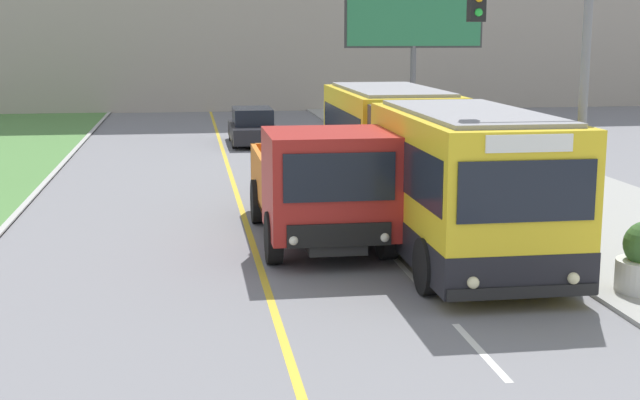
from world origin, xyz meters
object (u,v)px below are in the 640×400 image
city_bus (422,163)px  car_distant (253,127)px  billboard_large (414,23)px  dump_truck (323,188)px  traffic_light_mast (550,75)px  planter_round_third (465,171)px  planter_round_second (531,207)px

city_bus → car_distant: 16.57m
car_distant → billboard_large: 8.11m
city_bus → car_distant: size_ratio=2.98×
dump_truck → billboard_large: size_ratio=1.07×
traffic_light_mast → dump_truck: bearing=142.8°
car_distant → planter_round_third: size_ratio=3.59×
planter_round_third → billboard_large: bearing=82.2°
dump_truck → city_bus: bearing=30.4°
city_bus → billboard_large: (4.22, 17.39, 3.27)m
car_distant → planter_round_third: car_distant is taller
city_bus → dump_truck: city_bus is taller
traffic_light_mast → billboard_large: bearing=82.0°
city_bus → planter_round_third: (2.46, 4.52, -0.94)m
billboard_large → planter_round_second: 18.53m
city_bus → billboard_large: 18.19m
dump_truck → billboard_large: bearing=70.3°
traffic_light_mast → car_distant: bearing=100.5°
car_distant → planter_round_third: bearing=-66.5°
city_bus → traffic_light_mast: 4.95m
car_distant → planter_round_second: bearing=-73.2°
dump_truck → planter_round_second: dump_truck is taller
billboard_large → planter_round_third: size_ratio=5.22×
dump_truck → car_distant: dump_truck is taller
billboard_large → city_bus: bearing=-103.6°
planter_round_third → city_bus: bearing=-118.6°
city_bus → car_distant: (-2.67, 16.33, -0.86)m
traffic_light_mast → planter_round_third: traffic_light_mast is taller
traffic_light_mast → billboard_large: 21.92m
city_bus → traffic_light_mast: bearing=-74.9°
car_distant → dump_truck: bearing=-89.6°
dump_truck → planter_round_second: size_ratio=5.96×
city_bus → billboard_large: billboard_large is taller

